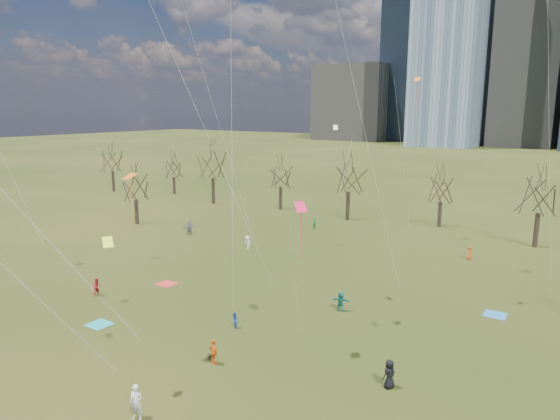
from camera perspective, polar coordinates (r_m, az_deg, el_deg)
The scene contains 17 objects.
ground at distance 35.82m, azimuth -10.97°, elevation -14.34°, with size 500.00×500.00×0.00m, color black.
downtown_skyline at distance 235.94m, azimuth 28.22°, elevation 15.97°, with size 212.50×78.00×118.00m.
bare_tree_row at distance 64.92m, azimuth 12.30°, elevation 2.98°, with size 113.04×29.80×9.50m.
blanket_teal at distance 39.66m, azimuth -19.96°, elevation -12.18°, with size 1.60×1.50×0.03m, color teal.
blanket_navy at distance 42.31m, azimuth 23.37°, elevation -10.93°, with size 1.60×1.50×0.03m, color #2770B7.
blanket_crimson at distance 46.44m, azimuth -12.84°, elevation -8.23°, with size 1.60×1.50×0.03m, color red.
person_1 at distance 28.00m, azimuth -16.11°, elevation -20.34°, with size 0.68×0.44×1.86m, color silver.
person_2 at distance 45.08m, azimuth -20.13°, elevation -8.24°, with size 0.77×0.60×1.58m, color #AA1821.
person_4 at distance 32.16m, azimuth -7.58°, elevation -15.78°, with size 0.94×0.39×1.61m, color orange.
person_5 at distance 39.67m, azimuth 6.97°, elevation -10.31°, with size 1.48×0.47×1.59m, color #186D5D.
person_6 at distance 30.15m, azimuth 12.40°, elevation -17.85°, with size 0.83×0.54×1.70m, color black.
person_8 at distance 36.70m, azimuth -5.24°, elevation -12.48°, with size 0.58×0.45×1.20m, color #2542A3.
person_9 at distance 56.22m, azimuth -3.72°, elevation -3.69°, with size 0.96×0.55×1.48m, color white.
person_11 at distance 62.98m, azimuth -10.31°, elevation -1.98°, with size 1.78×0.57×1.92m, color slate.
person_12 at distance 55.79m, azimuth 20.83°, elevation -4.61°, with size 0.69×0.45×1.40m, color #CB4716.
person_13 at distance 65.27m, azimuth 3.96°, elevation -1.49°, with size 0.58×0.38×1.60m, color #166535.
kites_airborne at distance 38.55m, azimuth 1.32°, elevation 8.17°, with size 71.57×47.26×31.33m.
Camera 1 is at (22.90, -22.75, 15.53)m, focal length 32.00 mm.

